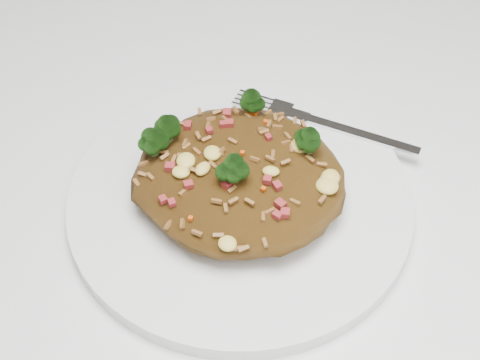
% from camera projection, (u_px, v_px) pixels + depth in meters
% --- Properties ---
extents(dining_table, '(1.20, 0.80, 0.75)m').
position_uv_depth(dining_table, '(314.00, 328.00, 0.55)').
color(dining_table, white).
rests_on(dining_table, ground).
extents(plate, '(0.26, 0.26, 0.01)m').
position_uv_depth(plate, '(240.00, 199.00, 0.51)').
color(plate, white).
rests_on(plate, dining_table).
extents(fried_rice, '(0.16, 0.14, 0.06)m').
position_uv_depth(fried_rice, '(239.00, 169.00, 0.49)').
color(fried_rice, brown).
rests_on(fried_rice, plate).
extents(fork, '(0.16, 0.05, 0.00)m').
position_uv_depth(fork, '(333.00, 126.00, 0.55)').
color(fork, silver).
rests_on(fork, plate).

